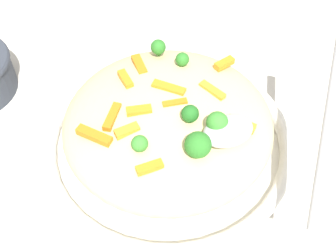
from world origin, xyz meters
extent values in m
plane|color=beige|center=(0.00, 0.00, 0.00)|extent=(2.40, 2.40, 0.00)
cylinder|color=white|center=(0.00, 0.00, 0.01)|extent=(0.28, 0.28, 0.02)
torus|color=white|center=(0.00, 0.00, 0.03)|extent=(0.30, 0.30, 0.02)
torus|color=black|center=(0.00, 0.00, 0.03)|extent=(0.30, 0.30, 0.00)
ellipsoid|color=#DBC689|center=(0.00, 0.00, 0.06)|extent=(0.25, 0.24, 0.06)
cube|color=orange|center=(-0.01, 0.00, 0.09)|extent=(0.03, 0.01, 0.01)
cube|color=orange|center=(-0.01, -0.02, 0.09)|extent=(0.03, 0.04, 0.01)
cube|color=orange|center=(0.03, -0.01, 0.09)|extent=(0.03, 0.02, 0.01)
cube|color=orange|center=(-0.09, -0.03, 0.09)|extent=(0.03, 0.01, 0.01)
cube|color=orange|center=(0.05, 0.01, 0.09)|extent=(0.03, 0.01, 0.01)
cube|color=orange|center=(0.05, 0.06, 0.09)|extent=(0.03, 0.01, 0.01)
cube|color=orange|center=(0.00, -0.08, 0.09)|extent=(0.01, 0.03, 0.01)
cube|color=orange|center=(0.03, -0.06, 0.09)|extent=(0.01, 0.03, 0.01)
cube|color=orange|center=(-0.06, 0.00, 0.09)|extent=(0.02, 0.03, 0.01)
cube|color=orange|center=(-0.06, 0.06, 0.09)|extent=(0.03, 0.03, 0.01)
cube|color=orange|center=(0.09, 0.00, 0.09)|extent=(0.03, 0.04, 0.01)
cube|color=orange|center=(0.06, -0.01, 0.09)|extent=(0.03, 0.03, 0.01)
cylinder|color=#296820|center=(0.00, 0.07, 0.09)|extent=(0.01, 0.01, 0.01)
sphere|color=#2D7A28|center=(0.00, 0.07, 0.10)|extent=(0.03, 0.03, 0.03)
cylinder|color=#377928|center=(-0.03, 0.05, 0.09)|extent=(0.01, 0.01, 0.01)
sphere|color=#3D8E33|center=(-0.03, 0.05, 0.10)|extent=(0.02, 0.02, 0.02)
cylinder|color=#296820|center=(-0.03, -0.09, 0.08)|extent=(0.01, 0.01, 0.00)
sphere|color=#2D7A28|center=(-0.03, -0.09, 0.09)|extent=(0.02, 0.02, 0.02)
cylinder|color=#296820|center=(-0.05, -0.06, 0.08)|extent=(0.01, 0.01, 0.01)
sphere|color=#2D7A28|center=(-0.05, -0.06, 0.09)|extent=(0.02, 0.02, 0.02)
cylinder|color=#377928|center=(0.05, 0.04, 0.09)|extent=(0.01, 0.01, 0.00)
sphere|color=#3D8E33|center=(0.05, 0.04, 0.10)|extent=(0.02, 0.02, 0.02)
cylinder|color=#205B1C|center=(-0.01, 0.03, 0.09)|extent=(0.01, 0.01, 0.01)
sphere|color=#236B23|center=(-0.01, 0.03, 0.10)|extent=(0.02, 0.02, 0.02)
ellipsoid|color=#B7B7BC|center=(-0.04, 0.07, 0.10)|extent=(0.06, 0.04, 0.02)
cylinder|color=#B7B7BC|center=(-0.11, 0.13, 0.14)|extent=(0.13, 0.15, 0.09)
camera|label=1|loc=(0.14, 0.29, 0.46)|focal=47.45mm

